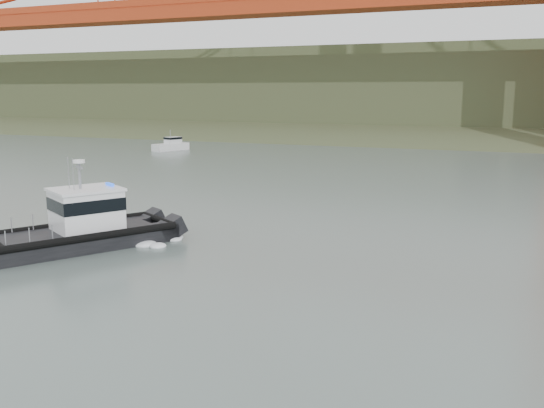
{
  "coord_description": "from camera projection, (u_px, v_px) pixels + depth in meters",
  "views": [
    {
      "loc": [
        13.05,
        -20.98,
        8.46
      ],
      "look_at": [
        0.51,
        9.16,
        2.4
      ],
      "focal_mm": 40.0,
      "sensor_mm": 36.0,
      "label": 1
    }
  ],
  "objects": [
    {
      "name": "ground",
      "position": [
        178.0,
        296.0,
        25.52
      ],
      "size": [
        400.0,
        400.0,
        0.0
      ],
      "primitive_type": "plane",
      "color": "#45524E",
      "rests_on": "ground"
    },
    {
      "name": "headlands",
      "position": [
        465.0,
        98.0,
        138.15
      ],
      "size": [
        500.0,
        105.36,
        27.12
      ],
      "color": "#3C4A2A",
      "rests_on": "ground"
    },
    {
      "name": "patrol_boat",
      "position": [
        82.0,
        225.0,
        33.33
      ],
      "size": [
        8.45,
        10.8,
        5.01
      ],
      "rotation": [
        0.0,
        0.0,
        -0.53
      ],
      "color": "black",
      "rests_on": "ground"
    },
    {
      "name": "motorboat",
      "position": [
        171.0,
        145.0,
        88.62
      ],
      "size": [
        3.57,
        5.9,
        3.08
      ],
      "rotation": [
        0.0,
        0.0,
        -0.33
      ],
      "color": "silver",
      "rests_on": "ground"
    }
  ]
}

